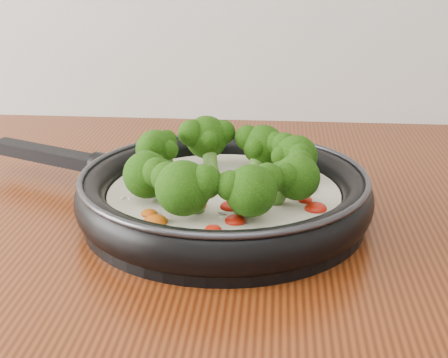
{
  "coord_description": "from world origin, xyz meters",
  "views": [
    {
      "loc": [
        -0.03,
        0.36,
        1.21
      ],
      "look_at": [
        -0.09,
        1.05,
        0.95
      ],
      "focal_mm": 51.78,
      "sensor_mm": 36.0,
      "label": 1
    }
  ],
  "objects": [
    {
      "name": "skillet",
      "position": [
        -0.09,
        1.05,
        0.94
      ],
      "size": [
        0.56,
        0.45,
        0.1
      ],
      "color": "black",
      "rests_on": "counter"
    }
  ]
}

